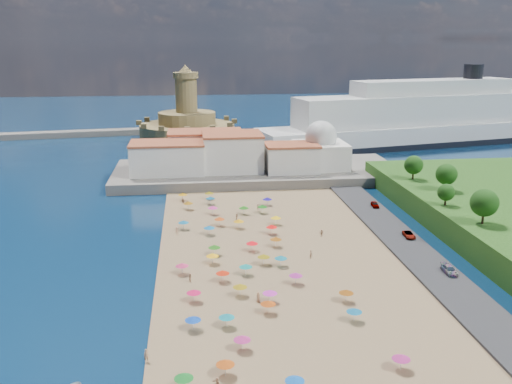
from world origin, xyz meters
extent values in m
plane|color=#071938|center=(0.00, 0.00, 0.00)|extent=(700.00, 700.00, 0.00)
cube|color=#59544C|center=(10.00, 73.00, 1.50)|extent=(90.00, 36.00, 3.00)
cube|color=#59544C|center=(-12.00, 108.00, 1.20)|extent=(18.00, 70.00, 2.40)
cube|color=silver|center=(-18.00, 69.00, 7.50)|extent=(22.00, 14.00, 9.00)
cube|color=silver|center=(2.00, 71.00, 8.50)|extent=(18.00, 16.00, 11.00)
cube|color=silver|center=(20.00, 67.00, 7.00)|extent=(16.00, 12.00, 8.00)
cube|color=silver|center=(-6.00, 83.00, 8.00)|extent=(24.00, 14.00, 10.00)
cube|color=silver|center=(30.00, 71.00, 7.00)|extent=(16.00, 16.00, 8.00)
sphere|color=silver|center=(30.00, 71.00, 13.00)|extent=(10.00, 10.00, 10.00)
cylinder|color=silver|center=(30.00, 71.00, 16.80)|extent=(1.20, 1.20, 1.60)
cylinder|color=olive|center=(-12.00, 138.00, 4.00)|extent=(40.00, 40.00, 8.00)
cylinder|color=olive|center=(-12.00, 138.00, 10.50)|extent=(24.00, 24.00, 5.00)
cylinder|color=olive|center=(-12.00, 138.00, 20.00)|extent=(9.00, 9.00, 14.00)
cylinder|color=olive|center=(-12.00, 138.00, 28.20)|extent=(10.40, 10.40, 2.40)
cone|color=olive|center=(-12.00, 138.00, 30.90)|extent=(6.00, 6.00, 3.00)
cube|color=black|center=(88.49, 123.42, 1.20)|extent=(150.18, 53.78, 2.40)
cube|color=silver|center=(88.49, 123.42, 4.44)|extent=(149.12, 53.17, 8.88)
cube|color=silver|center=(88.49, 123.42, 14.79)|extent=(119.38, 42.92, 11.83)
cube|color=silver|center=(88.49, 123.42, 23.67)|extent=(70.38, 28.41, 5.92)
cylinder|color=black|center=(107.75, 127.68, 29.58)|extent=(7.89, 7.89, 5.92)
cylinder|color=gray|center=(-11.19, -15.37, 1.25)|extent=(0.07, 0.07, 2.00)
cone|color=#D6114E|center=(-11.19, -15.37, 2.15)|extent=(2.50, 2.50, 0.60)
cylinder|color=gray|center=(-5.90, 33.44, 1.25)|extent=(0.07, 0.07, 2.00)
cone|color=#C92B85|center=(-5.90, 33.44, 2.15)|extent=(2.50, 2.50, 0.60)
cylinder|color=gray|center=(-6.12, 42.38, 1.25)|extent=(0.07, 0.07, 2.00)
cone|color=#0D5478|center=(-6.12, 42.38, 2.15)|extent=(2.50, 2.50, 0.60)
cylinder|color=gray|center=(13.45, -25.10, 1.25)|extent=(0.07, 0.07, 2.00)
cone|color=#106494|center=(13.45, -25.10, 2.15)|extent=(2.50, 2.50, 0.60)
cylinder|color=gray|center=(-13.42, 46.93, 1.25)|extent=(0.07, 0.07, 2.00)
cone|color=#CD8609|center=(-13.42, 46.93, 2.15)|extent=(2.50, 2.50, 0.60)
cylinder|color=gray|center=(1.06, 6.95, 1.25)|extent=(0.07, 0.07, 2.00)
cone|color=#FF0B16|center=(1.06, 6.95, 2.15)|extent=(2.50, 2.50, 0.60)
cylinder|color=gray|center=(-4.74, 24.13, 1.25)|extent=(0.07, 0.07, 2.00)
cone|color=#C0430F|center=(-4.74, 24.13, 2.15)|extent=(2.50, 2.50, 0.60)
cylinder|color=gray|center=(-6.22, 47.54, 1.25)|extent=(0.07, 0.07, 2.00)
cone|color=#85710C|center=(-6.22, 47.54, 2.15)|extent=(2.50, 2.50, 0.60)
cylinder|color=gray|center=(-13.11, 22.57, 1.25)|extent=(0.07, 0.07, 2.00)
cone|color=#0F6590|center=(-13.11, 22.57, 2.15)|extent=(2.50, 2.50, 0.60)
cylinder|color=gray|center=(0.55, -20.91, 1.25)|extent=(0.07, 0.07, 2.00)
cone|color=#B4450E|center=(0.55, -20.91, 2.15)|extent=(2.50, 2.50, 0.60)
cylinder|color=gray|center=(-11.97, 38.33, 1.25)|extent=(0.07, 0.07, 2.00)
cone|color=#8E5C0C|center=(-11.97, 38.33, 2.15)|extent=(2.50, 2.50, 0.60)
cylinder|color=gray|center=(-6.81, 5.54, 1.25)|extent=(0.07, 0.07, 2.00)
cone|color=#216712|center=(-6.81, 5.54, 2.15)|extent=(2.50, 2.50, 0.60)
cylinder|color=gray|center=(-7.37, 0.90, 1.25)|extent=(0.07, 0.07, 2.00)
cone|color=#FFB10D|center=(-7.37, 0.90, 2.15)|extent=(2.50, 2.50, 0.60)
cylinder|color=gray|center=(2.47, -0.73, 1.25)|extent=(0.07, 0.07, 2.00)
cone|color=#86730C|center=(2.47, -0.73, 2.15)|extent=(2.50, 2.50, 0.60)
cylinder|color=gray|center=(6.99, -10.35, 1.25)|extent=(0.07, 0.07, 2.00)
cone|color=#A52388|center=(6.99, -10.35, 2.15)|extent=(2.50, 2.50, 0.60)
cylinder|color=gray|center=(15.82, -38.93, 1.25)|extent=(0.07, 0.07, 2.00)
cone|color=#AA2473|center=(15.82, -38.93, 2.15)|extent=(2.50, 2.50, 0.60)
cylinder|color=gray|center=(-6.33, -24.63, 1.25)|extent=(0.07, 0.07, 2.00)
cone|color=#0F7C8A|center=(-6.33, -24.63, 2.15)|extent=(2.50, 2.50, 0.60)
cylinder|color=gray|center=(-13.22, -3.42, 1.25)|extent=(0.07, 0.07, 2.00)
cone|color=#C72A5D|center=(-13.22, -3.42, 2.15)|extent=(2.50, 2.50, 0.60)
cylinder|color=gray|center=(8.71, 39.75, 1.25)|extent=(0.07, 0.07, 2.00)
cone|color=#170B90|center=(8.71, 39.75, 2.15)|extent=(2.50, 2.50, 0.60)
cylinder|color=gray|center=(1.80, 32.50, 1.25)|extent=(0.07, 0.07, 2.00)
cone|color=#1F6E13|center=(1.80, 32.50, 2.15)|extent=(2.50, 2.50, 0.60)
cone|color=blue|center=(0.92, -42.23, 2.15)|extent=(2.50, 2.50, 0.60)
cylinder|color=gray|center=(-12.73, -40.05, 1.25)|extent=(0.07, 0.07, 2.00)
cone|color=#136E20|center=(-12.73, -40.05, 2.15)|extent=(2.50, 2.50, 0.60)
cylinder|color=gray|center=(-4.61, -31.53, 1.25)|extent=(0.07, 0.07, 2.00)
cone|color=#B62774|center=(-4.61, -31.53, 2.15)|extent=(2.50, 2.50, 0.60)
cylinder|color=gray|center=(-0.39, 21.92, 1.25)|extent=(0.07, 0.07, 2.00)
cone|color=orange|center=(-0.39, 21.92, 2.15)|extent=(2.50, 2.50, 0.60)
cylinder|color=gray|center=(-11.42, -24.88, 1.25)|extent=(0.07, 0.07, 2.00)
cone|color=#0D41B4|center=(-11.42, -24.88, 2.15)|extent=(2.50, 2.50, 0.60)
cylinder|color=gray|center=(-1.48, -5.27, 1.25)|extent=(0.07, 0.07, 2.00)
cone|color=#0E837F|center=(-1.48, -5.27, 2.15)|extent=(2.50, 2.50, 0.60)
cylinder|color=gray|center=(5.66, -1.84, 1.25)|extent=(0.07, 0.07, 2.00)
cone|color=#0F6E8A|center=(5.66, -1.84, 2.15)|extent=(2.50, 2.50, 0.60)
cylinder|color=gray|center=(6.58, 16.96, 1.25)|extent=(0.07, 0.07, 2.00)
cone|color=#F80C0B|center=(6.58, 16.96, 2.15)|extent=(2.50, 2.50, 0.60)
cylinder|color=gray|center=(-7.38, 18.02, 1.25)|extent=(0.07, 0.07, 2.00)
cone|color=#0C619D|center=(-7.38, 18.02, 2.15)|extent=(2.50, 2.50, 0.60)
cylinder|color=gray|center=(8.54, 23.51, 1.25)|extent=(0.07, 0.07, 2.00)
cone|color=yellow|center=(8.54, 23.51, 2.15)|extent=(2.50, 2.50, 0.60)
cylinder|color=gray|center=(-3.34, -13.98, 1.25)|extent=(0.07, 0.07, 2.00)
cone|color=#94780D|center=(-3.34, -13.98, 2.15)|extent=(2.50, 2.50, 0.60)
cylinder|color=gray|center=(-5.91, -7.78, 1.25)|extent=(0.07, 0.07, 2.00)
cone|color=red|center=(-5.91, -7.78, 2.15)|extent=(2.50, 2.50, 0.60)
cylinder|color=gray|center=(6.53, 32.97, 1.25)|extent=(0.07, 0.07, 2.00)
cone|color=#166F13|center=(6.53, 32.97, 2.15)|extent=(2.50, 2.50, 0.60)
cylinder|color=gray|center=(6.29, 8.83, 1.25)|extent=(0.07, 0.07, 2.00)
cone|color=#8B490C|center=(6.29, 8.83, 2.15)|extent=(2.50, 2.50, 0.60)
cylinder|color=gray|center=(1.39, -17.00, 1.25)|extent=(0.07, 0.07, 2.00)
cone|color=#CA2BB2|center=(1.39, -17.00, 2.15)|extent=(2.50, 2.50, 0.60)
cylinder|color=gray|center=(-7.38, -37.55, 1.25)|extent=(0.07, 0.07, 2.00)
cone|color=#BE4A0F|center=(-7.38, -37.55, 2.15)|extent=(2.50, 2.50, 0.60)
cylinder|color=gray|center=(14.04, -18.35, 1.25)|extent=(0.07, 0.07, 2.00)
cone|color=#8A460C|center=(14.04, -18.35, 2.15)|extent=(2.50, 2.50, 0.60)
imported|color=tan|center=(-14.62, 19.28, 1.14)|extent=(1.32, 1.18, 1.78)
imported|color=tan|center=(-13.39, 44.41, 1.04)|extent=(0.87, 0.96, 1.58)
imported|color=tan|center=(-8.59, -40.45, 1.09)|extent=(1.32, 1.55, 1.68)
imported|color=tan|center=(-0.31, 27.60, 1.16)|extent=(0.89, 1.03, 1.83)
imported|color=tan|center=(5.68, 35.30, 1.14)|extent=(1.20, 0.74, 1.79)
imported|color=tan|center=(-17.83, -33.03, 1.19)|extent=(0.75, 0.56, 1.89)
imported|color=tan|center=(-11.73, -7.13, 1.03)|extent=(0.91, 0.96, 1.57)
imported|color=tan|center=(17.42, 14.16, 1.05)|extent=(1.51, 1.19, 1.60)
imported|color=tan|center=(12.28, 1.50, 1.14)|extent=(0.53, 0.71, 1.77)
imported|color=tan|center=(-0.51, -16.74, 1.18)|extent=(1.08, 1.01, 1.86)
imported|color=gray|center=(36.00, 33.60, 1.38)|extent=(1.93, 4.12, 1.36)
imported|color=gray|center=(36.00, 10.06, 1.32)|extent=(2.41, 4.64, 1.25)
imported|color=gray|center=(36.00, -9.90, 1.39)|extent=(2.10, 4.85, 1.39)
cylinder|color=#382314|center=(48.24, 2.14, 7.59)|extent=(0.50, 0.50, 3.19)
sphere|color=#14380F|center=(48.24, 2.14, 10.46)|extent=(5.74, 5.74, 5.74)
cylinder|color=#382314|center=(46.47, 15.86, 7.09)|extent=(0.50, 0.50, 2.18)
sphere|color=#14380F|center=(46.47, 15.86, 9.05)|extent=(3.92, 3.92, 3.92)
cylinder|color=#382314|center=(52.30, 28.55, 7.48)|extent=(0.50, 0.50, 2.96)
sphere|color=#14380F|center=(52.30, 28.55, 10.14)|extent=(5.32, 5.32, 5.32)
cylinder|color=#382314|center=(48.64, 40.79, 7.41)|extent=(0.50, 0.50, 2.81)
sphere|color=#14380F|center=(48.64, 40.79, 9.94)|extent=(5.06, 5.06, 5.06)
camera|label=1|loc=(-11.08, -103.18, 42.78)|focal=40.00mm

